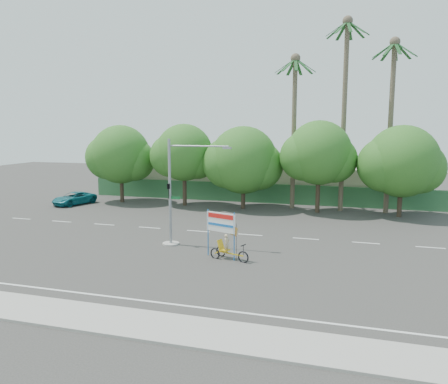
# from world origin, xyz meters

# --- Properties ---
(ground) EXTENTS (120.00, 120.00, 0.00)m
(ground) POSITION_xyz_m (0.00, 0.00, 0.00)
(ground) COLOR #33302D
(ground) RESTS_ON ground
(sidewalk_near) EXTENTS (50.00, 2.40, 0.12)m
(sidewalk_near) POSITION_xyz_m (0.00, -7.50, 0.06)
(sidewalk_near) COLOR gray
(sidewalk_near) RESTS_ON ground
(fence) EXTENTS (38.00, 0.08, 2.00)m
(fence) POSITION_xyz_m (0.00, 21.50, 1.00)
(fence) COLOR #336B3D
(fence) RESTS_ON ground
(building_left) EXTENTS (12.00, 8.00, 4.00)m
(building_left) POSITION_xyz_m (-10.00, 26.00, 2.00)
(building_left) COLOR beige
(building_left) RESTS_ON ground
(building_right) EXTENTS (14.00, 8.00, 3.60)m
(building_right) POSITION_xyz_m (8.00, 26.00, 1.80)
(building_right) COLOR beige
(building_right) RESTS_ON ground
(tree_far_left) EXTENTS (7.14, 6.00, 7.96)m
(tree_far_left) POSITION_xyz_m (-14.05, 18.00, 4.76)
(tree_far_left) COLOR #473828
(tree_far_left) RESTS_ON ground
(tree_left) EXTENTS (6.66, 5.60, 8.07)m
(tree_left) POSITION_xyz_m (-7.05, 18.00, 5.06)
(tree_left) COLOR #473828
(tree_left) RESTS_ON ground
(tree_center) EXTENTS (7.62, 6.40, 7.85)m
(tree_center) POSITION_xyz_m (-1.05, 18.00, 4.47)
(tree_center) COLOR #473828
(tree_center) RESTS_ON ground
(tree_right) EXTENTS (6.90, 5.80, 8.36)m
(tree_right) POSITION_xyz_m (5.95, 18.00, 5.24)
(tree_right) COLOR #473828
(tree_right) RESTS_ON ground
(tree_far_right) EXTENTS (7.38, 6.20, 7.94)m
(tree_far_right) POSITION_xyz_m (12.95, 18.00, 4.64)
(tree_far_right) COLOR #473828
(tree_far_right) RESTS_ON ground
(palm_tall) EXTENTS (3.73, 3.79, 17.45)m
(palm_tall) POSITION_xyz_m (8.00, 19.50, 10.46)
(palm_tall) COLOR #70604C
(palm_tall) RESTS_ON ground
(palm_mid) EXTENTS (3.73, 3.79, 15.45)m
(palm_mid) POSITION_xyz_m (12.00, 19.50, 9.40)
(palm_mid) COLOR #70604C
(palm_mid) RESTS_ON ground
(palm_short) EXTENTS (3.73, 3.79, 14.45)m
(palm_short) POSITION_xyz_m (3.50, 19.50, 8.86)
(palm_short) COLOR #70604C
(palm_short) RESTS_ON ground
(traffic_signal) EXTENTS (4.72, 1.10, 7.00)m
(traffic_signal) POSITION_xyz_m (-2.20, 3.98, 2.92)
(traffic_signal) COLOR gray
(traffic_signal) RESTS_ON ground
(trike_billboard) EXTENTS (2.81, 1.24, 2.90)m
(trike_billboard) POSITION_xyz_m (1.85, 1.94, 1.17)
(trike_billboard) COLOR black
(trike_billboard) RESTS_ON ground
(pickup_truck) EXTENTS (3.30, 4.90, 1.25)m
(pickup_truck) POSITION_xyz_m (-17.86, 15.26, 0.62)
(pickup_truck) COLOR #0F656F
(pickup_truck) RESTS_ON ground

